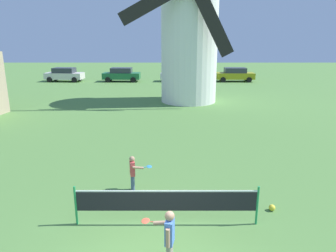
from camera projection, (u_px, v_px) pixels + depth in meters
The scene contains 9 objects.
windmill at pixel (191, 22), 23.52m from camera, with size 9.93×4.96×13.46m.
tennis_net at pixel (168, 201), 8.34m from camera, with size 4.86×0.06×1.10m.
player_near at pixel (170, 237), 6.70m from camera, with size 0.75×0.66×1.37m.
player_far at pixel (134, 171), 10.23m from camera, with size 0.76×0.39×1.19m.
stray_ball at pixel (273, 208), 9.15m from camera, with size 0.19×0.19×0.19m, color yellow.
parked_car_cream at pixel (66, 74), 36.43m from camera, with size 4.36×2.14×1.56m.
parked_car_green at pixel (123, 74), 36.36m from camera, with size 4.25×1.97×1.56m.
parked_car_silver at pixel (180, 74), 36.37m from camera, with size 4.34×2.20×1.56m.
parked_car_mustard at pixel (236, 74), 36.35m from camera, with size 4.35×1.96×1.56m.
Camera 1 is at (0.35, -5.99, 4.82)m, focal length 33.94 mm.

